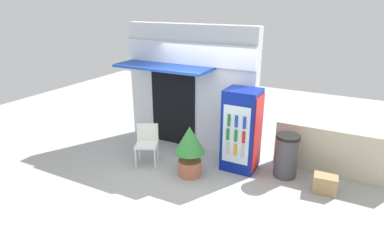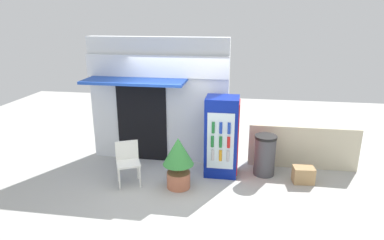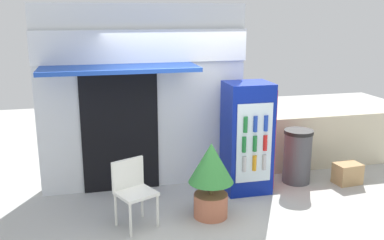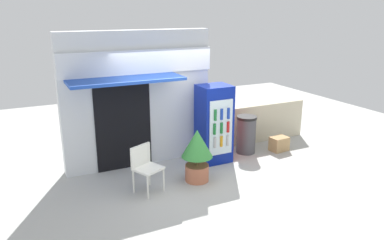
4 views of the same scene
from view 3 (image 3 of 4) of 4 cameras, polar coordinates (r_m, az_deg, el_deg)
name	(u,v)px [view 3 (image 3 of 4)]	position (r m, az deg, el deg)	size (l,w,h in m)	color
ground	(205,219)	(6.13, 1.71, -13.01)	(16.00, 16.00, 0.00)	#B2B2AD
storefront_building	(142,96)	(6.89, -6.67, 3.21)	(3.27, 1.13, 2.93)	silver
drink_cooler	(247,138)	(6.83, 7.34, -2.34)	(0.72, 0.66, 1.75)	navy
plastic_chair	(133,187)	(5.85, -7.86, -8.78)	(0.61, 0.59, 0.90)	white
potted_plant_near_shop	(211,174)	(5.97, 2.53, -7.14)	(0.63, 0.63, 1.07)	#BC6B4C
trash_bin	(297,156)	(7.43, 13.74, -4.66)	(0.48, 0.48, 0.91)	#47474C
stone_boundary_wall	(327,141)	(8.27, 17.46, -2.71)	(2.44, 0.20, 0.99)	beige
cardboard_box	(347,173)	(7.71, 19.86, -6.66)	(0.43, 0.30, 0.35)	tan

